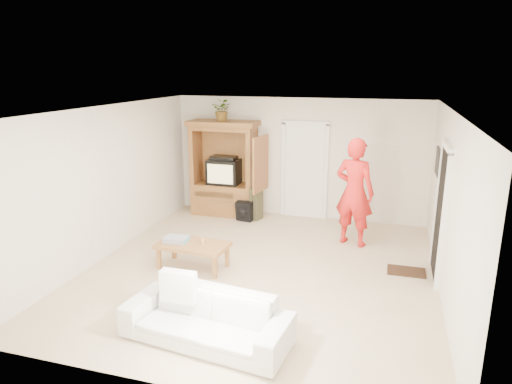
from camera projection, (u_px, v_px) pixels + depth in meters
floor at (260, 270)px, 7.48m from camera, size 6.00×6.00×0.00m
ceiling at (261, 110)px, 6.80m from camera, size 6.00×6.00×0.00m
wall_back at (298, 158)px, 9.92m from camera, size 5.50×0.00×5.50m
wall_front at (174, 274)px, 4.36m from camera, size 5.50×0.00×5.50m
wall_left at (108, 182)px, 7.89m from camera, size 0.00×6.00×6.00m
wall_right at (449, 208)px, 6.39m from camera, size 0.00×6.00×6.00m
armoire at (225, 175)px, 10.14m from camera, size 1.82×1.14×2.10m
door_back at (304, 172)px, 9.92m from camera, size 0.85×0.05×2.04m
doorway_right at (441, 215)px, 7.02m from camera, size 0.05×0.90×2.04m
framed_picture at (438, 162)px, 8.07m from camera, size 0.03×0.60×0.48m
doormat at (406, 271)px, 7.40m from camera, size 0.60×0.40×0.02m
plant at (222, 110)px, 9.74m from camera, size 0.44×0.39×0.47m
man at (354, 192)px, 8.34m from camera, size 0.85×0.69×2.01m
sofa at (206, 318)px, 5.47m from camera, size 2.12×1.04×0.59m
coffee_table at (193, 247)px, 7.47m from camera, size 1.19×0.71×0.43m
towel at (176, 239)px, 7.52m from camera, size 0.39×0.30×0.08m
candle at (203, 240)px, 7.45m from camera, size 0.08×0.08×0.10m
backpack_black at (245, 211)px, 9.83m from camera, size 0.37×0.25×0.43m
backpack_olive at (253, 204)px, 9.95m from camera, size 0.42×0.36×0.68m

